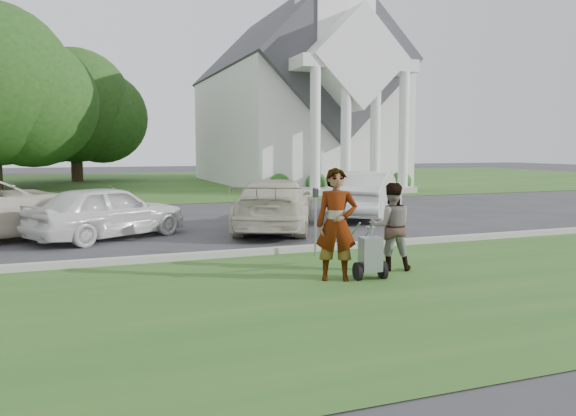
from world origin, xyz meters
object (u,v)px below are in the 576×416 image
parking_meter_near (315,213)px  car_d (367,195)px  car_b (108,212)px  car_c (274,204)px  tree_back (75,111)px  person_right (391,227)px  person_left (337,225)px  church (292,90)px  striping_cart (370,255)px

parking_meter_near → car_d: 6.86m
car_b → car_c: bearing=-121.6°
car_c → car_d: bearing=-133.1°
tree_back → person_right: (5.52, -31.67, -3.92)m
person_left → tree_back: bearing=119.5°
tree_back → person_right: tree_back is taller
tree_back → parking_meter_near: (4.75, -29.93, -3.81)m
person_left → car_d: person_left is taller
church → car_c: bearing=-112.2°
person_left → parking_meter_near: bearing=98.1°
church → tree_back: bearing=152.2°
person_right → car_b: 7.40m
church → person_left: (-8.79, -25.20, -4.98)m
church → car_c: church is taller
person_left → person_right: (1.30, 0.40, -0.15)m
striping_cart → car_b: 7.41m
car_c → church: bearing=-88.2°
parking_meter_near → car_d: (4.17, 5.45, -0.16)m
parking_meter_near → car_d: size_ratio=0.32×
striping_cart → car_c: bearing=91.1°
church → person_left: 27.15m
person_left → person_right: bearing=39.1°
parking_meter_near → car_c: (0.42, 3.86, -0.20)m
striping_cart → person_right: 0.97m
tree_back → striping_cart: (4.80, -32.21, -4.30)m
tree_back → car_b: tree_back is taller
person_left → car_b: size_ratio=0.48×
car_d → person_left: bearing=98.1°
person_right → car_c: person_right is taller
tree_back → car_d: size_ratio=2.09×
tree_back → person_right: size_ratio=5.93×
striping_cart → person_right: (0.72, 0.54, 0.38)m
tree_back → car_b: size_ratio=2.40×
church → striping_cart: (-8.21, -25.33, -5.51)m
car_b → parking_meter_near: bearing=-165.4°
car_b → person_right: bearing=-170.8°
striping_cart → car_b: bearing=127.5°
tree_back → car_c: size_ratio=1.95×
car_b → church: bearing=-63.2°
church → car_c: 21.37m
car_d → parking_meter_near: bearing=92.4°
person_right → parking_meter_near: 1.91m
tree_back → person_right: bearing=-80.1°
church → car_b: 23.29m
tree_back → person_left: bearing=-82.5°
church → striping_cart: bearing=-107.9°
person_right → car_d: bearing=-96.6°
striping_cart → car_c: size_ratio=0.22×
church → striping_cart: 27.19m
parking_meter_near → car_b: 5.59m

